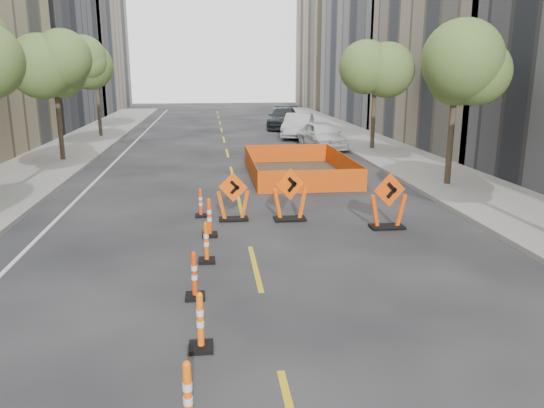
{
  "coord_description": "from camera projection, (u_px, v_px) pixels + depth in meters",
  "views": [
    {
      "loc": [
        -1.0,
        -7.75,
        4.52
      ],
      "look_at": [
        0.61,
        5.71,
        1.1
      ],
      "focal_mm": 35.0,
      "sensor_mm": 36.0,
      "label": 1
    }
  ],
  "objects": [
    {
      "name": "tree_l_c",
      "position": [
        55.0,
        70.0,
        25.86
      ],
      "size": [
        2.8,
        2.8,
        5.95
      ],
      "color": "#382B1E",
      "rests_on": "ground"
    },
    {
      "name": "tree_l_d",
      "position": [
        96.0,
        70.0,
        35.49
      ],
      "size": [
        2.8,
        2.8,
        5.95
      ],
      "color": "#382B1E",
      "rests_on": "ground"
    },
    {
      "name": "bld_right_c",
      "position": [
        507.0,
        28.0,
        31.83
      ],
      "size": [
        12.0,
        16.0,
        14.0
      ],
      "primitive_type": "cube",
      "color": "gray",
      "rests_on": "ground"
    },
    {
      "name": "ground_plane",
      "position": [
        277.0,
        355.0,
        8.68
      ],
      "size": [
        140.0,
        140.0,
        0.0
      ],
      "primitive_type": "plane",
      "color": "black"
    },
    {
      "name": "tree_r_b",
      "position": [
        456.0,
        70.0,
        20.09
      ],
      "size": [
        2.8,
        2.8,
        5.95
      ],
      "color": "#382B1E",
      "rests_on": "ground"
    },
    {
      "name": "channelizer_3",
      "position": [
        200.0,
        321.0,
        8.72
      ],
      "size": [
        0.41,
        0.41,
        1.03
      ],
      "primitive_type": null,
      "color": "#FD630A",
      "rests_on": "ground"
    },
    {
      "name": "bld_left_d",
      "position": [
        7.0,
        39.0,
        42.75
      ],
      "size": [
        12.0,
        16.0,
        14.0
      ],
      "primitive_type": "cube",
      "color": "#4C4C51",
      "rests_on": "ground"
    },
    {
      "name": "channelizer_6",
      "position": [
        209.0,
        217.0,
        14.75
      ],
      "size": [
        0.43,
        0.43,
        1.09
      ],
      "primitive_type": null,
      "color": "#E94109",
      "rests_on": "ground"
    },
    {
      "name": "parked_car_far",
      "position": [
        283.0,
        118.0,
        42.23
      ],
      "size": [
        3.46,
        6.05,
        1.65
      ],
      "primitive_type": "imported",
      "rotation": [
        0.0,
        0.0,
        -0.21
      ],
      "color": "black",
      "rests_on": "ground"
    },
    {
      "name": "channelizer_4",
      "position": [
        194.0,
        275.0,
        10.71
      ],
      "size": [
        0.4,
        0.4,
        1.01
      ],
      "primitive_type": null,
      "color": "red",
      "rests_on": "ground"
    },
    {
      "name": "chevron_sign_center",
      "position": [
        290.0,
        194.0,
        16.29
      ],
      "size": [
        1.27,
        1.06,
        1.65
      ],
      "primitive_type": null,
      "rotation": [
        0.0,
        0.0,
        0.44
      ],
      "color": "#FF560A",
      "rests_on": "ground"
    },
    {
      "name": "bld_right_d",
      "position": [
        410.0,
        7.0,
        46.89
      ],
      "size": [
        12.0,
        18.0,
        20.0
      ],
      "primitive_type": "cube",
      "color": "gray",
      "rests_on": "ground"
    },
    {
      "name": "channelizer_7",
      "position": [
        201.0,
        203.0,
        16.75
      ],
      "size": [
        0.36,
        0.36,
        0.92
      ],
      "primitive_type": null,
      "color": "#EE400A",
      "rests_on": "ground"
    },
    {
      "name": "channelizer_2",
      "position": [
        188.0,
        397.0,
        6.69
      ],
      "size": [
        0.4,
        0.4,
        1.02
      ],
      "primitive_type": null,
      "color": "#F95D0A",
      "rests_on": "ground"
    },
    {
      "name": "chevron_sign_left",
      "position": [
        233.0,
        197.0,
        16.29
      ],
      "size": [
        1.14,
        0.86,
        1.51
      ],
      "primitive_type": null,
      "rotation": [
        0.0,
        0.0,
        -0.28
      ],
      "color": "#FA520A",
      "rests_on": "ground"
    },
    {
      "name": "parked_car_mid",
      "position": [
        298.0,
        126.0,
        36.54
      ],
      "size": [
        3.08,
        5.26,
        1.64
      ],
      "primitive_type": "imported",
      "rotation": [
        0.0,
        0.0,
        -0.29
      ],
      "color": "#A6A5AA",
      "rests_on": "ground"
    },
    {
      "name": "parked_car_near",
      "position": [
        322.0,
        135.0,
        31.34
      ],
      "size": [
        2.48,
        4.95,
        1.62
      ],
      "primitive_type": "imported",
      "rotation": [
        0.0,
        0.0,
        0.12
      ],
      "color": "silver",
      "rests_on": "ground"
    },
    {
      "name": "chevron_sign_right",
      "position": [
        388.0,
        201.0,
        15.44
      ],
      "size": [
        1.22,
        0.87,
        1.66
      ],
      "primitive_type": null,
      "rotation": [
        0.0,
        0.0,
        0.2
      ],
      "color": "#E44409",
      "rests_on": "ground"
    },
    {
      "name": "safety_fence",
      "position": [
        298.0,
        165.0,
        23.48
      ],
      "size": [
        4.18,
        7.1,
        0.89
      ],
      "primitive_type": null,
      "rotation": [
        0.0,
        0.0,
        -0.0
      ],
      "color": "#D7450B",
      "rests_on": "ground"
    },
    {
      "name": "channelizer_5",
      "position": [
        206.0,
        242.0,
        12.74
      ],
      "size": [
        0.4,
        0.4,
        1.02
      ],
      "primitive_type": null,
      "color": "#E05409",
      "rests_on": "ground"
    },
    {
      "name": "tree_r_c",
      "position": [
        375.0,
        70.0,
        29.72
      ],
      "size": [
        2.8,
        2.8,
        5.95
      ],
      "color": "#382B1E",
      "rests_on": "ground"
    },
    {
      "name": "bld_right_e",
      "position": [
        353.0,
        41.0,
        65.09
      ],
      "size": [
        12.0,
        14.0,
        16.0
      ],
      "primitive_type": "cube",
      "color": "tan",
      "rests_on": "ground"
    },
    {
      "name": "bld_left_e",
      "position": [
        58.0,
        19.0,
        57.81
      ],
      "size": [
        12.0,
        20.0,
        20.0
      ],
      "primitive_type": "cube",
      "color": "gray",
      "rests_on": "ground"
    },
    {
      "name": "sidewalk_right",
      "position": [
        461.0,
        185.0,
        21.25
      ],
      "size": [
        4.0,
        90.0,
        0.15
      ],
      "primitive_type": "cube",
      "color": "gray",
      "rests_on": "ground"
    }
  ]
}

